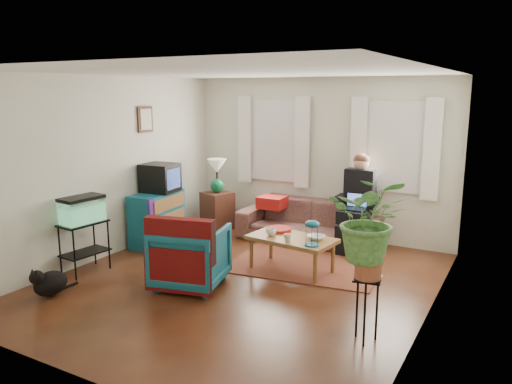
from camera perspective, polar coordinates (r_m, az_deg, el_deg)
The scene contains 31 objects.
floor at distance 6.43m, azimuth -1.77°, elevation -10.28°, with size 4.50×5.00×0.01m, color #4F2B14.
ceiling at distance 5.98m, azimuth -1.93°, elevation 13.55°, with size 4.50×5.00×0.01m, color white.
wall_back at distance 8.29m, azimuth 7.12°, elevation 3.88°, with size 4.50×0.01×2.60m, color silver.
wall_front at distance 4.19m, azimuth -19.82°, elevation -4.22°, with size 4.50×0.01×2.60m, color silver.
wall_left at distance 7.47m, azimuth -16.81°, elevation 2.65°, with size 0.01×5.00×2.60m, color silver.
wall_right at distance 5.30m, azimuth 19.51°, elevation -1.00°, with size 0.01×5.00×2.60m, color silver.
window_left at distance 8.57m, azimuth 2.13°, elevation 5.90°, with size 1.08×0.04×1.38m, color white.
window_right at distance 7.86m, azimuth 15.61°, elevation 4.97°, with size 1.08×0.04×1.38m, color white.
curtains_left at distance 8.50m, azimuth 1.89°, elevation 5.85°, with size 1.36×0.06×1.50m, color white.
curtains_right at distance 7.78m, azimuth 15.47°, elevation 4.92°, with size 1.36×0.06×1.50m, color white.
picture_frame at distance 7.99m, azimuth -12.50°, elevation 8.10°, with size 0.04×0.32×0.40m, color #3D2616.
area_rug at distance 7.15m, azimuth 5.89°, elevation -7.99°, with size 2.00×1.60×0.01m, color brown.
sofa at distance 8.03m, azimuth 5.96°, elevation -2.63°, with size 2.22×0.88×0.87m, color brown.
seated_person at distance 7.72m, azimuth 11.51°, elevation -1.64°, with size 0.56×0.68×1.32m, color black, non-canonical shape.
side_table at distance 8.76m, azimuth -4.42°, elevation -2.13°, with size 0.45×0.45×0.65m, color #391E15.
table_lamp at distance 8.64m, azimuth -4.48°, elevation 1.77°, with size 0.34×0.34×0.60m, color white, non-canonical shape.
dresser at distance 8.01m, azimuth -11.23°, elevation -2.96°, with size 0.46×0.92×0.83m, color #136B75.
crt_tv at distance 7.95m, azimuth -10.92°, elevation 1.62°, with size 0.51×0.46×0.44m, color black.
aquarium_stand at distance 7.04m, azimuth -18.98°, elevation -6.01°, with size 0.34×0.61×0.68m, color black.
aquarium at distance 6.91m, azimuth -19.26°, elevation -1.87°, with size 0.31×0.56×0.36m, color #7FD899.
black_cat at distance 6.44m, azimuth -22.44°, elevation -9.36°, with size 0.29×0.44×0.38m, color black.
armchair at distance 6.25m, azimuth -7.48°, elevation -6.95°, with size 0.81×0.76×0.84m, color navy.
serape_throw at distance 5.92m, azimuth -8.74°, elevation -6.29°, with size 0.84×0.19×0.69m, color #9E0A0A.
coffee_table at distance 6.76m, azimuth 4.08°, elevation -7.08°, with size 1.14×0.62×0.47m, color brown.
cup_a at distance 6.72m, azimuth 1.77°, elevation -4.60°, with size 0.13×0.13×0.10m, color white.
cup_b at distance 6.49m, azimuth 3.62°, elevation -5.23°, with size 0.10×0.10×0.10m, color beige.
bowl at distance 6.61m, azimuth 6.88°, elevation -5.17°, with size 0.22×0.22×0.06m, color white.
snack_tray at distance 6.97m, azimuth 2.62°, elevation -4.29°, with size 0.35×0.35×0.04m, color #B21414.
birdcage at distance 6.32m, azimuth 6.41°, elevation -4.65°, with size 0.19×0.19×0.33m, color #115B6B, non-canonical shape.
plant_stand at distance 5.03m, azimuth 12.48°, elevation -12.98°, with size 0.27×0.27×0.65m, color black.
potted_plant at distance 4.77m, azimuth 12.87°, elevation -4.52°, with size 0.74×0.64×0.82m, color #599947.
Camera 1 is at (3.09, -5.12, 2.39)m, focal length 35.00 mm.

